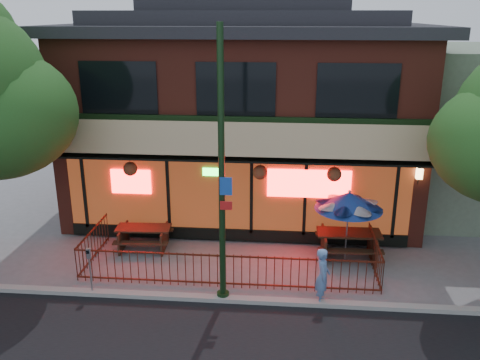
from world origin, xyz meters
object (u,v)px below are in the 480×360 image
at_px(picnic_table_right, 349,241).
at_px(parking_meter_near, 90,264).
at_px(street_light, 222,186).
at_px(patio_umbrella, 349,201).
at_px(pedestrian, 323,276).
at_px(picnic_table_left, 144,234).

bearing_deg(picnic_table_right, parking_meter_near, -157.98).
height_order(street_light, parking_meter_near, street_light).
xyz_separation_m(street_light, parking_meter_near, (-3.52, -0.08, -2.24)).
bearing_deg(patio_umbrella, pedestrian, -109.45).
bearing_deg(patio_umbrella, picnic_table_right, 68.01).
height_order(picnic_table_right, parking_meter_near, parking_meter_near).
relative_size(picnic_table_left, patio_umbrella, 0.77).
bearing_deg(picnic_table_right, patio_umbrella, -111.99).
bearing_deg(street_light, pedestrian, 1.18).
height_order(picnic_table_left, picnic_table_right, picnic_table_right).
height_order(patio_umbrella, parking_meter_near, patio_umbrella).
bearing_deg(patio_umbrella, parking_meter_near, -159.68).
bearing_deg(parking_meter_near, patio_umbrella, 20.32).
height_order(picnic_table_left, pedestrian, pedestrian).
relative_size(picnic_table_left, parking_meter_near, 1.31).
bearing_deg(street_light, patio_umbrella, 36.06).
xyz_separation_m(picnic_table_left, pedestrian, (5.45, -2.75, 0.29)).
relative_size(picnic_table_right, pedestrian, 1.27).
bearing_deg(picnic_table_left, parking_meter_near, -102.48).
distance_m(picnic_table_left, pedestrian, 6.11).
bearing_deg(parking_meter_near, picnic_table_right, 22.02).
relative_size(picnic_table_right, patio_umbrella, 0.86).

